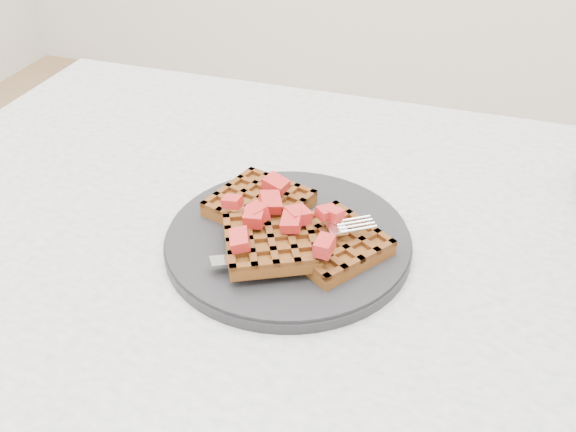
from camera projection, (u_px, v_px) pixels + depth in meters
The scene contains 5 objects.
table at pixel (357, 341), 0.73m from camera, with size 1.20×0.80×0.75m.
plate at pixel (288, 240), 0.68m from camera, with size 0.26×0.26×0.02m, color black.
waffles at pixel (287, 228), 0.67m from camera, with size 0.22×0.19×0.03m.
strawberry_pile at pixel (288, 205), 0.66m from camera, with size 0.15×0.15×0.02m, color #A00E10, non-canonical shape.
fork at pixel (306, 249), 0.65m from camera, with size 0.02×0.18×0.02m, color silver, non-canonical shape.
Camera 1 is at (0.09, -0.51, 1.17)m, focal length 40.00 mm.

